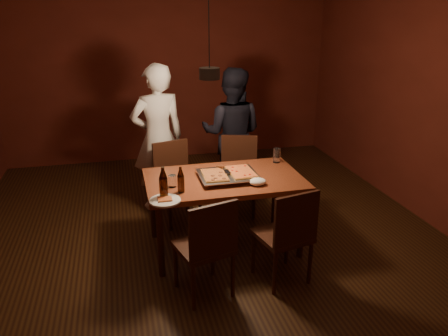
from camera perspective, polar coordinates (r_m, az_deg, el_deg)
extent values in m
plane|color=#38220F|center=(4.49, -1.65, -10.49)|extent=(6.00, 6.00, 0.00)
plane|color=maroon|center=(6.87, -7.24, 12.67)|extent=(5.00, 0.00, 5.00)
plane|color=maroon|center=(5.09, 27.16, 7.95)|extent=(0.00, 6.00, 6.00)
cube|color=brown|center=(4.21, 0.00, -1.59)|extent=(1.50, 0.90, 0.05)
cylinder|color=#38190F|center=(3.95, -8.30, -9.47)|extent=(0.06, 0.06, 0.70)
cylinder|color=#38190F|center=(4.25, 10.09, -7.27)|extent=(0.06, 0.06, 0.70)
cylinder|color=#38190F|center=(4.60, -9.27, -4.98)|extent=(0.06, 0.06, 0.70)
cylinder|color=#38190F|center=(4.87, 6.64, -3.40)|extent=(0.06, 0.06, 0.70)
cube|color=#38190F|center=(4.88, -6.00, -2.27)|extent=(0.52, 0.52, 0.04)
cube|color=#38190F|center=(4.96, -6.98, 1.03)|extent=(0.41, 0.14, 0.45)
cube|color=#38190F|center=(5.05, 1.90, -1.38)|extent=(0.52, 0.52, 0.04)
cube|color=#38190F|center=(5.15, 1.99, 1.88)|extent=(0.41, 0.15, 0.45)
cube|color=#38190F|center=(3.67, -2.72, -10.30)|extent=(0.52, 0.52, 0.04)
cube|color=#38190F|center=(3.40, -1.34, -8.25)|extent=(0.41, 0.14, 0.45)
cube|color=#38190F|center=(3.87, 7.61, -8.72)|extent=(0.50, 0.50, 0.04)
cube|color=#38190F|center=(3.62, 9.45, -6.68)|extent=(0.42, 0.12, 0.45)
cube|color=silver|center=(4.17, 0.53, -1.10)|extent=(0.57, 0.47, 0.05)
cube|color=maroon|center=(4.12, -1.22, -0.89)|extent=(0.23, 0.36, 0.02)
cube|color=gold|center=(4.20, 2.26, -0.46)|extent=(0.25, 0.38, 0.02)
cylinder|color=black|center=(3.77, -7.89, -2.60)|extent=(0.07, 0.07, 0.18)
cone|color=black|center=(3.72, -7.99, -0.62)|extent=(0.07, 0.07, 0.10)
cylinder|color=black|center=(3.87, -5.65, -2.12)|extent=(0.06, 0.06, 0.15)
cone|color=black|center=(3.83, -5.71, -0.50)|extent=(0.06, 0.06, 0.08)
cylinder|color=silver|center=(4.00, -6.76, -1.70)|extent=(0.07, 0.07, 0.11)
cylinder|color=silver|center=(4.63, 6.90, 1.64)|extent=(0.07, 0.07, 0.15)
cylinder|color=white|center=(3.73, -7.72, -4.23)|extent=(0.27, 0.27, 0.02)
cube|color=gold|center=(3.73, -7.73, -4.04)|extent=(0.12, 0.10, 0.01)
ellipsoid|color=white|center=(4.03, 4.42, -1.79)|extent=(0.16, 0.12, 0.07)
imported|color=white|center=(5.14, -8.61, 3.87)|extent=(0.70, 0.53, 1.72)
imported|color=black|center=(5.47, 1.02, 4.56)|extent=(0.97, 0.89, 1.62)
cylinder|color=black|center=(3.89, -1.91, 12.23)|extent=(0.18, 0.18, 0.10)
cylinder|color=black|center=(3.85, -2.01, 20.36)|extent=(0.01, 0.01, 1.00)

